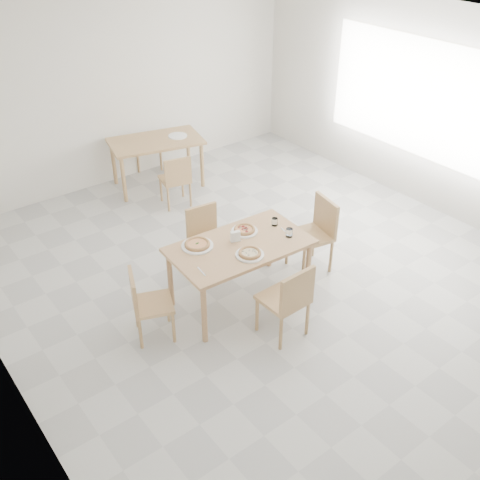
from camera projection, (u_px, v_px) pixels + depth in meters
room at (423, 99)px, 7.69m from camera, size 7.28×7.00×7.00m
main_table at (240, 251)px, 6.05m from camera, size 1.55×0.93×0.75m
chair_south at (289, 298)px, 5.63m from camera, size 0.44×0.44×0.87m
chair_north at (206, 234)px, 6.70m from camera, size 0.45×0.45×0.81m
chair_west at (145, 301)px, 5.66m from camera, size 0.51×0.51×0.80m
chair_east at (317, 229)px, 6.69m from camera, size 0.53×0.53×0.91m
plate_margherita at (197, 246)px, 5.97m from camera, size 0.34×0.34×0.02m
plate_mushroom at (250, 255)px, 5.83m from camera, size 0.30×0.30×0.02m
plate_pepperoni at (244, 231)px, 6.22m from camera, size 0.29×0.29×0.02m
pizza_margherita at (197, 244)px, 5.96m from camera, size 0.35×0.35×0.03m
pizza_mushroom at (250, 253)px, 5.81m from camera, size 0.26×0.26×0.03m
pizza_pepperoni at (244, 229)px, 6.20m from camera, size 0.30×0.30×0.03m
tumbler_a at (275, 222)px, 6.31m from camera, size 0.07×0.07×0.09m
tumbler_b at (289, 233)px, 6.11m from camera, size 0.07×0.07×0.10m
napkin_holder at (235, 237)px, 6.02m from camera, size 0.12×0.09×0.13m
fork_a at (201, 272)px, 5.59m from camera, size 0.04×0.17×0.01m
fork_b at (286, 232)px, 6.22m from camera, size 0.03×0.18×0.01m
second_table at (156, 146)px, 8.46m from camera, size 1.51×1.08×0.75m
chair_back_s at (176, 178)px, 8.00m from camera, size 0.47×0.47×0.79m
chair_back_n at (146, 136)px, 9.17m from camera, size 0.57×0.57×0.87m
plate_empty at (178, 136)px, 8.52m from camera, size 0.28×0.28×0.02m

